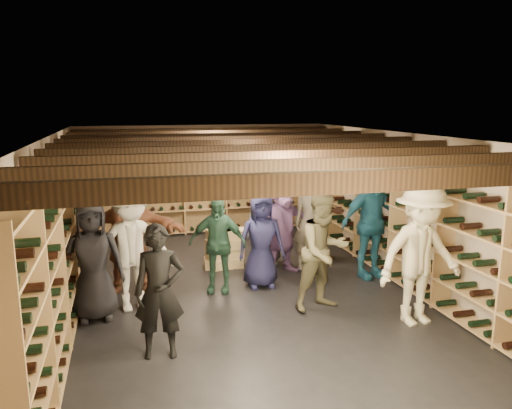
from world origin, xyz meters
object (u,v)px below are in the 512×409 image
Objects in this scene: crate_loose at (219,263)px; person_12 at (266,223)px; person_0 at (93,260)px; person_6 at (261,240)px; person_7 at (310,222)px; person_2 at (324,251)px; person_9 at (131,248)px; person_10 at (217,244)px; crate_stack_right at (229,248)px; person_8 at (324,216)px; person_3 at (421,255)px; crate_stack_left at (222,249)px; person_11 at (282,226)px; person_5 at (128,233)px; person_1 at (159,292)px; person_4 at (370,223)px.

person_12 is (0.88, 0.00, 0.68)m from crate_loose.
person_0 reaches higher than person_6.
person_12 is (-0.67, 0.45, -0.07)m from person_7.
person_7 is at bearing 60.85° from person_2.
person_9 reaches higher than person_10.
person_2 is at bearing -58.47° from person_6.
person_8 is at bearing -2.58° from crate_stack_right.
person_10 reaches higher than person_6.
person_12 is at bearing 81.59° from person_2.
person_7 is (1.07, 0.64, 0.08)m from person_6.
person_9 is (-3.62, 1.45, -0.04)m from person_3.
person_3 is (2.06, -2.93, 0.60)m from crate_stack_left.
person_7 is 0.55m from person_11.
person_5 is at bearing -173.07° from person_10.
person_2 is 0.90× the size of person_3.
person_0 is 1.49m from person_1.
person_11 is at bearing -165.93° from person_7.
person_6 is 1.24m from person_7.
person_2 reaches higher than person_0.
person_9 is at bearing 179.86° from person_11.
person_1 is 0.83× the size of person_3.
person_8 is at bearing 36.19° from person_6.
person_8 reaches higher than person_0.
person_11 is at bearing 148.18° from person_4.
person_0 is at bearing -164.48° from person_6.
person_9 is 1.08× the size of person_11.
person_2 is 2.25m from person_8.
person_4 reaches higher than person_11.
person_1 reaches higher than person_6.
person_10 is (1.79, 0.57, -0.06)m from person_0.
person_1 is at bearing 175.50° from person_3.
person_4 reaches higher than person_1.
person_4 is at bearing -44.10° from person_11.
person_0 is at bearing -111.14° from person_5.
person_4 is (3.58, 1.84, 0.15)m from person_1.
person_2 is at bearing -78.95° from person_12.
person_1 is at bearing -115.68° from crate_stack_right.
person_0 is 1.09× the size of person_6.
person_7 reaches higher than person_0.
person_7 is at bearing -147.39° from person_8.
person_6 is at bearing -0.81° from person_5.
person_3 reaches higher than person_4.
person_5 is at bearing 145.02° from person_3.
person_0 is 3.77m from person_7.
person_1 is 3.29m from person_11.
crate_stack_left is at bearing 34.68° from person_0.
person_6 reaches higher than crate_stack_left.
person_4 is at bearing -3.23° from person_9.
person_0 is at bearing -140.80° from crate_stack_left.
person_5 is 1.14× the size of person_11.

